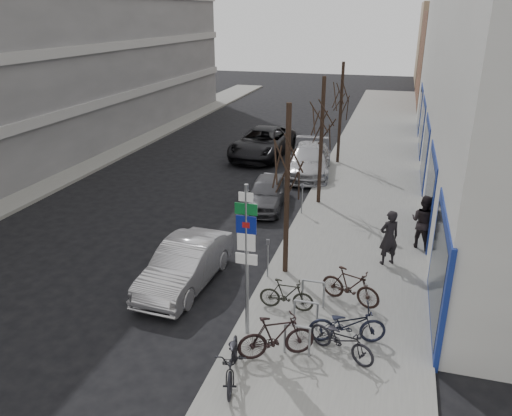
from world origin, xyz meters
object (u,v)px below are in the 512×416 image
Objects in this scene: tree_far at (342,89)px; parked_car_back at (309,160)px; meter_back at (323,160)px; bike_near_left at (233,357)px; bike_mid_inner at (286,294)px; parked_car_front at (185,265)px; bike_near_right at (276,336)px; bike_far_curb at (342,336)px; meter_mid at (302,196)px; tree_mid at (323,111)px; meter_front at (268,254)px; bike_far_inner at (351,286)px; bike_mid_curb at (347,321)px; lane_car at (262,143)px; highway_sign_pole at (247,253)px; parked_car_mid at (267,192)px; pedestrian_near at (389,238)px; pedestrian_far at (424,221)px; tree_near at (288,151)px; bike_rack at (306,312)px.

tree_far is 4.18m from parked_car_back.
bike_near_left is (0.45, -15.74, -0.19)m from meter_back.
parked_car_front is at bearing 77.36° from bike_mid_inner.
bike_near_right is 1.07× the size of bike_far_curb.
tree_far is 4.08m from meter_back.
tree_far reaches higher than meter_mid.
tree_mid is 7.70m from meter_front.
bike_mid_curb is at bearing -157.73° from bike_far_inner.
parked_car_back is (-1.20, -2.19, -3.35)m from tree_far.
bike_far_curb is at bearing -82.41° from tree_far.
meter_mid is 0.30× the size of parked_car_front.
lane_car is at bearing -11.46° from bike_near_right.
highway_sign_pole is 2.37× the size of bike_far_curb.
bike_far_curb is at bearing -5.47° from highway_sign_pole.
parked_car_mid is 6.73m from pedestrian_near.
parked_car_front is 0.82× the size of parked_car_back.
meter_mid is at bearing -25.57° from parked_car_mid.
meter_back is 0.24× the size of parked_car_back.
bike_far_curb is 0.91× the size of pedestrian_far.
meter_back is at bearing 92.45° from tree_near.
lane_car is (-3.99, 8.47, -0.10)m from meter_mid.
lane_car is at bearing 122.50° from tree_mid.
meter_front reaches higher than parked_car_mid.
tree_near is at bearing -90.23° from parked_car_back.
meter_back is 0.72× the size of bike_far_curb.
pedestrian_far is at bearing 49.84° from bike_near_left.
parked_car_back is 4.19m from lane_car.
lane_car reaches higher than meter_front.
parked_car_back is at bearing 93.99° from highway_sign_pole.
bike_mid_inner is 0.30× the size of parked_car_back.
bike_near_left is 4.49m from bike_far_inner.
parked_car_back is at bearing -20.42° from bike_near_right.
bike_mid_curb is (2.74, -13.65, -0.18)m from meter_back.
highway_sign_pole is 3.05m from bike_mid_curb.
highway_sign_pole is 9.55m from parked_car_mid.
pedestrian_far is (4.20, 3.03, -2.98)m from tree_near.
bike_near_right is 0.37× the size of parked_car_back.
meter_back is 0.65× the size of pedestrian_far.
bike_mid_curb is at bearing -44.10° from meter_front.
pedestrian_near reaches higher than bike_rack.
bike_mid_curb is at bearing -81.94° from tree_far.
bike_mid_inner is at bearing -86.57° from tree_mid.
meter_front is at bearing -93.68° from tree_mid.
meter_front is 0.72× the size of bike_far_curb.
parked_car_back is 2.78× the size of pedestrian_near.
meter_front is at bearing -92.77° from parked_car_back.
bike_near_right is 0.32× the size of lane_car.
bike_mid_curb is (1.09, -0.25, 0.08)m from bike_rack.
tree_mid is at bearing 73.30° from meter_mid.
meter_front reaches higher than parked_car_front.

